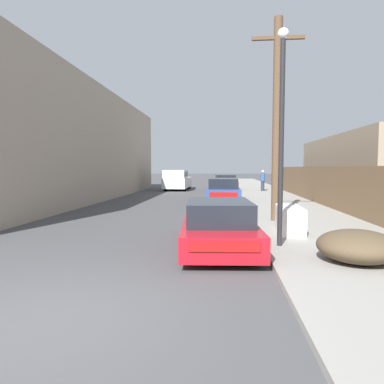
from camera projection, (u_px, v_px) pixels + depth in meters
ground_plane at (50, 323)px, 4.41m from camera, size 220.00×220.00×0.00m
sidewalk_curb at (262, 192)px, 27.27m from camera, size 4.20×63.00×0.12m
discarded_fridge at (290, 220)px, 9.87m from camera, size 0.74×1.71×0.79m
parked_sports_car_red at (218, 226)px, 8.51m from camera, size 2.03×4.54×1.20m
car_parked_mid at (223, 191)px, 19.76m from camera, size 1.89×4.61×1.38m
car_parked_far at (225, 184)px, 28.99m from camera, size 2.16×4.24×1.39m
pickup_truck at (177, 180)px, 30.51m from camera, size 2.05×5.60×1.78m
utility_pole at (277, 117)px, 11.95m from camera, size 1.80×0.30×7.04m
street_lamp at (282, 123)px, 8.05m from camera, size 0.26×0.26×5.10m
brush_pile at (358, 246)px, 6.78m from camera, size 1.56×1.55×0.65m
wooden_fence at (311, 183)px, 19.64m from camera, size 0.08×30.04×1.93m
building_left_block at (54, 145)px, 21.30m from camera, size 7.00×24.81×6.78m
building_right_house at (378, 168)px, 21.49m from camera, size 6.00×13.80×3.98m
pedestrian at (263, 180)px, 27.59m from camera, size 0.34×0.34×1.67m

